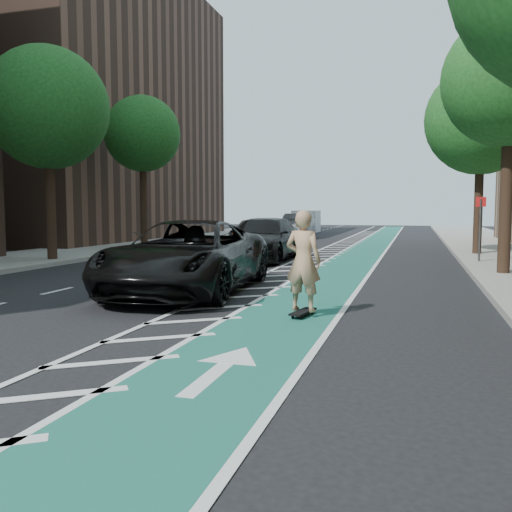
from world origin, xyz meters
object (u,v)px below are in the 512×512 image
at_px(suv_far, 263,239).
at_px(suv_near, 188,256).
at_px(skateboarder, 303,261).
at_px(barrel_a, 182,258).

bearing_deg(suv_far, suv_near, -86.77).
bearing_deg(skateboarder, barrel_a, -39.78).
xyz_separation_m(skateboarder, suv_far, (-3.81, 10.77, -0.23)).
distance_m(skateboarder, suv_near, 4.02).
distance_m(suv_near, barrel_a, 5.04).
height_order(suv_near, suv_far, suv_near).
bearing_deg(barrel_a, suv_far, 66.79).
xyz_separation_m(suv_near, barrel_a, (-2.20, 4.51, -0.48)).
distance_m(skateboarder, barrel_a, 8.75).
relative_size(skateboarder, barrel_a, 2.24).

